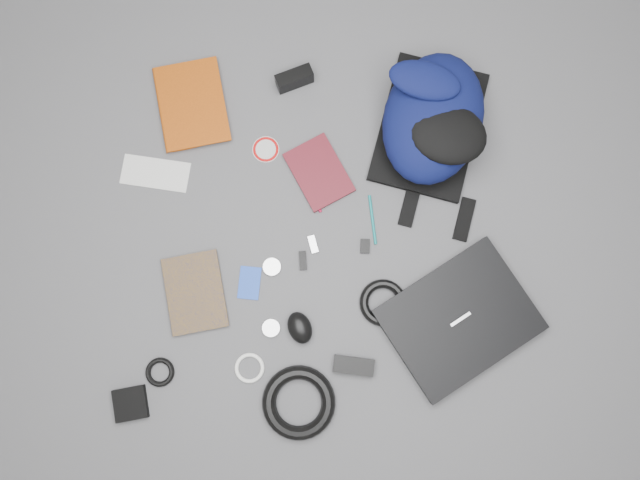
{
  "coord_description": "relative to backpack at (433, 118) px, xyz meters",
  "views": [
    {
      "loc": [
        -0.02,
        -0.23,
        1.76
      ],
      "look_at": [
        0.0,
        0.0,
        0.02
      ],
      "focal_mm": 35.0,
      "sensor_mm": 36.0,
      "label": 1
    }
  ],
  "objects": [
    {
      "name": "textbook_red",
      "position": [
        -0.78,
        0.11,
        -0.08
      ],
      "size": [
        0.22,
        0.28,
        0.03
      ],
      "primitive_type": "imported",
      "rotation": [
        0.0,
        0.0,
        0.12
      ],
      "color": "#903708",
      "rests_on": "ground"
    },
    {
      "name": "pen_teal",
      "position": [
        -0.19,
        -0.26,
        -0.09
      ],
      "size": [
        0.01,
        0.14,
        0.01
      ],
      "primitive_type": "cylinder",
      "rotation": [
        1.57,
        0.0,
        0.03
      ],
      "color": "#0C7172",
      "rests_on": "ground"
    },
    {
      "name": "dvd_case",
      "position": [
        -0.33,
        -0.11,
        -0.08
      ],
      "size": [
        0.2,
        0.23,
        0.02
      ],
      "primitive_type": "cube",
      "rotation": [
        0.0,
        0.0,
        0.42
      ],
      "color": "#460D14",
      "rests_on": "ground"
    },
    {
      "name": "usb_black",
      "position": [
        -0.39,
        -0.36,
        -0.08
      ],
      "size": [
        0.02,
        0.05,
        0.01
      ],
      "primitive_type": "cube",
      "rotation": [
        0.0,
        0.0,
        -0.01
      ],
      "color": "black",
      "rests_on": "ground"
    },
    {
      "name": "laptop",
      "position": [
        0.03,
        -0.56,
        -0.07
      ],
      "size": [
        0.48,
        0.45,
        0.04
      ],
      "primitive_type": "cube",
      "rotation": [
        0.0,
        0.0,
        0.49
      ],
      "color": "black",
      "rests_on": "ground"
    },
    {
      "name": "compact_camera",
      "position": [
        -0.38,
        0.17,
        -0.06
      ],
      "size": [
        0.11,
        0.07,
        0.06
      ],
      "primitive_type": "cube",
      "rotation": [
        0.0,
        0.0,
        0.29
      ],
      "color": "black",
      "rests_on": "ground"
    },
    {
      "name": "id_badge",
      "position": [
        -0.55,
        -0.41,
        -0.09
      ],
      "size": [
        0.07,
        0.1,
        0.0
      ],
      "primitive_type": "cube",
      "rotation": [
        0.0,
        0.0,
        -0.18
      ],
      "color": "blue",
      "rests_on": "ground"
    },
    {
      "name": "sticker_disc",
      "position": [
        -0.48,
        -0.03,
        -0.09
      ],
      "size": [
        0.09,
        0.09,
        0.0
      ],
      "primitive_type": "cylinder",
      "rotation": [
        0.0,
        0.0,
        -0.2
      ],
      "color": "silver",
      "rests_on": "ground"
    },
    {
      "name": "envelope",
      "position": [
        -0.8,
        -0.07,
        -0.09
      ],
      "size": [
        0.21,
        0.13,
        0.0
      ],
      "primitive_type": "cube",
      "rotation": [
        0.0,
        0.0,
        -0.23
      ],
      "color": "silver",
      "rests_on": "ground"
    },
    {
      "name": "cable_coil",
      "position": [
        -0.18,
        -0.5,
        -0.08
      ],
      "size": [
        0.16,
        0.16,
        0.03
      ],
      "primitive_type": "torus",
      "rotation": [
        0.0,
        0.0,
        -0.26
      ],
      "color": "black",
      "rests_on": "ground"
    },
    {
      "name": "headphone_right",
      "position": [
        -0.5,
        -0.54,
        -0.08
      ],
      "size": [
        0.05,
        0.05,
        0.01
      ],
      "primitive_type": "cylinder",
      "rotation": [
        0.0,
        0.0,
        -0.07
      ],
      "color": "#B1B1B3",
      "rests_on": "ground"
    },
    {
      "name": "headphone_left",
      "position": [
        -0.48,
        -0.37,
        -0.08
      ],
      "size": [
        0.07,
        0.07,
        0.01
      ],
      "primitive_type": "cylinder",
      "rotation": [
        0.0,
        0.0,
        -0.38
      ],
      "color": "silver",
      "rests_on": "ground"
    },
    {
      "name": "pen_red",
      "position": [
        -0.35,
        -0.15,
        -0.09
      ],
      "size": [
        0.05,
        0.14,
        0.01
      ],
      "primitive_type": "cylinder",
      "rotation": [
        1.57,
        0.0,
        0.28
      ],
      "color": "#B20D34",
      "rests_on": "ground"
    },
    {
      "name": "comic_book",
      "position": [
        -0.78,
        -0.44,
        -0.08
      ],
      "size": [
        0.18,
        0.24,
        0.02
      ],
      "primitive_type": "imported",
      "rotation": [
        0.0,
        0.0,
        0.11
      ],
      "color": "#A0740B",
      "rests_on": "ground"
    },
    {
      "name": "key_fob",
      "position": [
        -0.21,
        -0.33,
        -0.08
      ],
      "size": [
        0.03,
        0.04,
        0.01
      ],
      "primitive_type": "cube",
      "rotation": [
        0.0,
        0.0,
        -0.1
      ],
      "color": "black",
      "rests_on": "ground"
    },
    {
      "name": "usb_silver",
      "position": [
        -0.36,
        -0.32,
        -0.08
      ],
      "size": [
        0.03,
        0.05,
        0.01
      ],
      "primitive_type": "cube",
      "rotation": [
        0.0,
        0.0,
        0.19
      ],
      "color": "silver",
      "rests_on": "ground"
    },
    {
      "name": "mouse",
      "position": [
        -0.42,
        -0.55,
        -0.07
      ],
      "size": [
        0.09,
        0.11,
        0.05
      ],
      "primitive_type": "ellipsoid",
      "rotation": [
        0.0,
        0.0,
        0.31
      ],
      "color": "black",
      "rests_on": "ground"
    },
    {
      "name": "power_cord_coil",
      "position": [
        -0.43,
        -0.75,
        -0.07
      ],
      "size": [
        0.21,
        0.21,
        0.04
      ],
      "primitive_type": "torus",
      "rotation": [
        0.0,
        0.0,
        0.07
      ],
      "color": "black",
      "rests_on": "ground"
    },
    {
      "name": "backpack",
      "position": [
        0.0,
        0.0,
        0.0
      ],
      "size": [
        0.42,
        0.5,
        0.18
      ],
      "primitive_type": null,
      "rotation": [
        0.0,
        0.0,
        -0.34
      ],
      "color": "#070C32",
      "rests_on": "ground"
    },
    {
      "name": "ground",
      "position": [
        -0.34,
        -0.31,
        -0.09
      ],
      "size": [
        4.0,
        4.0,
        0.0
      ],
      "primitive_type": "plane",
      "color": "#4F4F51",
      "rests_on": "ground"
    },
    {
      "name": "earbud_coil",
      "position": [
        -0.81,
        -0.64,
        -0.08
      ],
      "size": [
        0.09,
        0.09,
        0.02
      ],
      "primitive_type": "torus",
      "rotation": [
        0.0,
        0.0,
        0.09
      ],
      "color": "black",
      "rests_on": "ground"
    },
    {
      "name": "white_cable_coil",
      "position": [
        -0.56,
        -0.65,
        -0.08
      ],
      "size": [
        0.11,
        0.11,
        0.01
      ],
      "primitive_type": "torus",
      "rotation": [
        0.0,
        0.0,
        -0.38
      ],
      "color": "white",
      "rests_on": "ground"
    },
    {
      "name": "power_brick",
      "position": [
        -0.28,
        -0.66,
        -0.08
      ],
      "size": [
        0.12,
        0.07,
        0.03
      ],
      "primitive_type": "cube",
      "rotation": [
        0.0,
        0.0,
        -0.21
      ],
      "color": "black",
      "rests_on": "ground"
    },
    {
      "name": "pouch",
      "position": [
        -0.9,
        -0.72,
        -0.08
      ],
      "size": [
        0.1,
        0.1,
        0.02
      ],
      "primitive_type": "cube",
      "rotation": [
        0.0,
        0.0,
        0.1
      ],
      "color": "black",
      "rests_on": "ground"
    }
  ]
}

